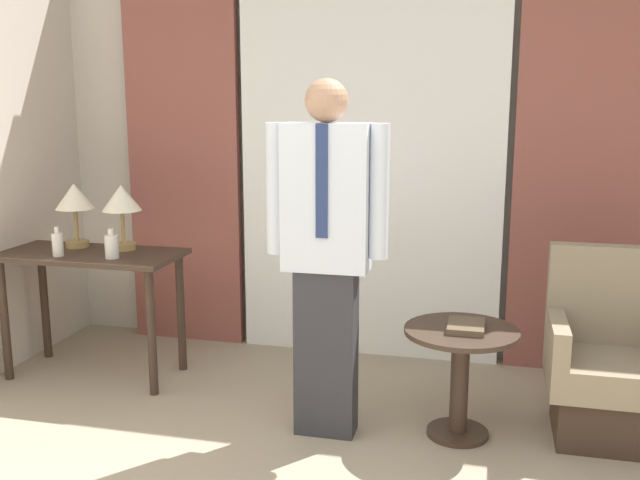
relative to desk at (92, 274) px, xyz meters
The scene contains 13 objects.
wall_back 1.92m from the desk, 30.10° to the left, with size 10.00×0.06×2.70m.
curtain_sheer_center 1.84m from the desk, 26.35° to the left, with size 1.67×0.06×2.58m.
curtain_drape_left 1.04m from the desk, 70.23° to the left, with size 0.78×0.06×2.58m.
curtain_drape_right 2.98m from the desk, 15.21° to the left, with size 0.78×0.06×2.58m.
desk is the anchor object (origin of this frame).
table_lamp_left 0.46m from the desk, 142.60° to the left, with size 0.23×0.23×0.39m.
table_lamp_right 0.46m from the desk, 37.40° to the left, with size 0.23×0.23×0.39m.
bottle_near_edge 0.31m from the desk, 27.86° to the right, with size 0.08×0.08×0.17m.
bottle_by_lamp 0.27m from the desk, 133.30° to the right, with size 0.06×0.06×0.17m.
person 1.62m from the desk, 15.14° to the right, with size 0.60×0.21×1.75m.
armchair 2.94m from the desk, ahead, with size 0.64×0.55×0.93m.
side_table 2.22m from the desk, ahead, with size 0.56×0.56×0.56m.
book 2.22m from the desk, ahead, with size 0.17×0.24×0.03m.
Camera 1 is at (0.75, -1.69, 1.66)m, focal length 40.00 mm.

